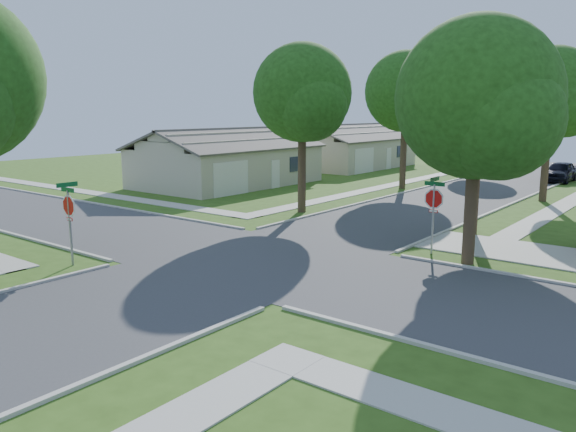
% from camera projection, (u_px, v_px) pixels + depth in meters
% --- Properties ---
extents(ground, '(100.00, 100.00, 0.00)m').
position_uv_depth(ground, '(259.00, 259.00, 20.78)').
color(ground, '#2F4D15').
rests_on(ground, ground).
extents(road_ns, '(7.00, 100.00, 0.02)m').
position_uv_depth(road_ns, '(259.00, 259.00, 20.78)').
color(road_ns, '#333335').
rests_on(road_ns, ground).
extents(sidewalk_nw, '(1.20, 40.00, 0.04)m').
position_uv_depth(sidewalk_nw, '(415.00, 180.00, 44.63)').
color(sidewalk_nw, '#9E9B91').
rests_on(sidewalk_nw, ground).
extents(driveway, '(8.80, 3.60, 0.05)m').
position_uv_depth(driveway, '(536.00, 254.00, 21.51)').
color(driveway, '#9E9B91').
rests_on(driveway, ground).
extents(stop_sign_sw, '(1.05, 0.80, 2.98)m').
position_uv_depth(stop_sign_sw, '(69.00, 209.00, 19.60)').
color(stop_sign_sw, gray).
rests_on(stop_sign_sw, ground).
extents(stop_sign_ne, '(1.05, 0.80, 2.98)m').
position_uv_depth(stop_sign_ne, '(434.00, 202.00, 21.21)').
color(stop_sign_ne, gray).
rests_on(stop_sign_ne, ground).
extents(tree_e_near, '(4.97, 4.80, 8.28)m').
position_uv_depth(tree_e_near, '(481.00, 106.00, 23.86)').
color(tree_e_near, '#38281C').
rests_on(tree_e_near, ground).
extents(tree_e_mid, '(5.59, 5.40, 9.21)m').
position_uv_depth(tree_e_mid, '(552.00, 97.00, 33.05)').
color(tree_e_mid, '#38281C').
rests_on(tree_e_mid, ground).
extents(tree_w_near, '(5.38, 5.20, 8.97)m').
position_uv_depth(tree_w_near, '(303.00, 98.00, 29.45)').
color(tree_w_near, '#38281C').
rests_on(tree_w_near, ground).
extents(tree_w_mid, '(5.80, 5.60, 9.56)m').
position_uv_depth(tree_w_mid, '(406.00, 95.00, 38.68)').
color(tree_w_mid, '#38281C').
rests_on(tree_w_mid, ground).
extents(tree_w_far, '(4.76, 4.60, 8.04)m').
position_uv_depth(tree_w_far, '(473.00, 110.00, 48.95)').
color(tree_w_far, '#38281C').
rests_on(tree_w_far, ground).
extents(tree_ne_corner, '(5.80, 5.60, 8.66)m').
position_uv_depth(tree_ne_corner, '(479.00, 106.00, 19.17)').
color(tree_ne_corner, '#38281C').
rests_on(tree_ne_corner, ground).
extents(house_nw_near, '(8.42, 13.60, 4.23)m').
position_uv_depth(house_nw_near, '(228.00, 164.00, 41.79)').
color(house_nw_near, '#B1A38C').
rests_on(house_nw_near, ground).
extents(house_nw_far, '(8.42, 13.60, 4.23)m').
position_uv_depth(house_nw_far, '(349.00, 152.00, 54.98)').
color(house_nw_far, '#B1A38C').
rests_on(house_nw_far, ground).
extents(car_curb_east, '(1.93, 4.67, 1.58)m').
position_uv_depth(car_curb_east, '(560.00, 172.00, 43.63)').
color(car_curb_east, black).
rests_on(car_curb_east, ground).
extents(car_curb_west, '(2.62, 5.33, 1.49)m').
position_uv_depth(car_curb_west, '(509.00, 160.00, 54.06)').
color(car_curb_west, black).
rests_on(car_curb_west, ground).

